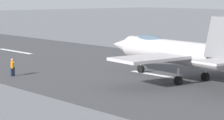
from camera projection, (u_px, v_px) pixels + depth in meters
ground_plane at (156, 75)px, 44.21m from camera, size 400.00×400.00×0.00m
runway_strip at (156, 75)px, 44.20m from camera, size 240.00×26.00×0.02m
fighter_jet at (176, 51)px, 41.34m from camera, size 17.47×14.30×5.70m
crew_person at (12, 67)px, 43.47m from camera, size 0.62×0.46×1.63m
marker_cone_mid at (195, 57)px, 55.45m from camera, size 0.44×0.44×0.55m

